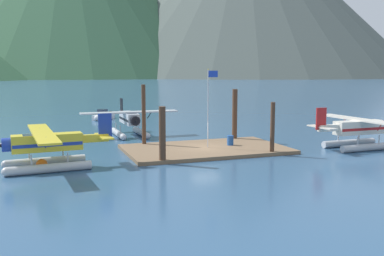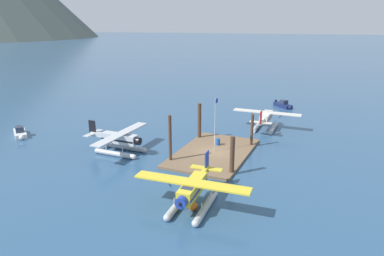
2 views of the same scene
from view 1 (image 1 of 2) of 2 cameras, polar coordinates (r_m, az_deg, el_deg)
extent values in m
plane|color=#2D5175|center=(38.46, 1.77, -2.99)|extent=(1200.00, 1200.00, 0.00)
cube|color=brown|center=(38.43, 1.77, -2.77)|extent=(13.96, 8.51, 0.30)
cylinder|color=#4C3323|center=(32.78, -3.90, -0.97)|extent=(0.51, 0.51, 4.36)
cylinder|color=#4C3323|center=(36.79, 10.48, -0.10)|extent=(0.37, 0.37, 4.43)
cylinder|color=#4C3323|center=(40.21, -6.33, 1.57)|extent=(0.37, 0.37, 5.76)
cylinder|color=#4C3323|center=(43.47, 5.61, 1.66)|extent=(0.50, 0.50, 5.20)
cylinder|color=silver|center=(38.02, 2.10, 2.50)|extent=(0.08, 0.08, 6.78)
cube|color=#1E3DB2|center=(38.05, 2.75, 7.08)|extent=(0.90, 0.03, 0.56)
sphere|color=gold|center=(37.88, 2.12, 7.69)|extent=(0.10, 0.10, 0.10)
cylinder|color=#1E4C99|center=(39.64, 5.03, -1.62)|extent=(0.58, 0.58, 0.88)
torus|color=#1E4C99|center=(39.64, 5.03, -1.62)|extent=(0.62, 0.62, 0.04)
sphere|color=orange|center=(32.68, -19.07, -4.55)|extent=(0.81, 0.81, 0.81)
cylinder|color=#B7BABF|center=(47.87, -6.71, -0.58)|extent=(0.71, 5.61, 0.64)
sphere|color=#B7BABF|center=(45.19, -5.85, -1.04)|extent=(0.64, 0.64, 0.64)
cylinder|color=#B7BABF|center=(47.34, -9.64, -0.72)|extent=(0.71, 5.61, 0.64)
sphere|color=#B7BABF|center=(44.63, -8.95, -1.20)|extent=(0.64, 0.64, 0.64)
cylinder|color=#B7BABF|center=(46.63, -6.36, 0.04)|extent=(0.10, 0.10, 0.70)
cylinder|color=#B7BABF|center=(48.94, -7.06, 0.38)|extent=(0.10, 0.10, 0.70)
cylinder|color=#B7BABF|center=(46.09, -9.38, -0.10)|extent=(0.10, 0.10, 0.70)
cylinder|color=#B7BABF|center=(48.42, -9.93, 0.25)|extent=(0.10, 0.10, 0.70)
cube|color=silver|center=(47.39, -8.20, 1.29)|extent=(1.30, 4.82, 1.20)
cube|color=black|center=(47.40, -8.20, 1.17)|extent=(1.32, 4.72, 0.24)
cube|color=#283347|center=(46.31, -7.92, 1.56)|extent=(1.07, 1.11, 0.56)
cube|color=silver|center=(47.04, -8.14, 2.06)|extent=(10.42, 1.53, 0.14)
cylinder|color=black|center=(47.59, -5.54, 1.76)|extent=(0.62, 0.09, 0.84)
cylinder|color=black|center=(46.65, -10.77, 1.55)|extent=(0.62, 0.09, 0.84)
cylinder|color=black|center=(44.78, -7.46, 0.94)|extent=(0.97, 0.61, 0.96)
cone|color=black|center=(44.34, -7.32, 0.88)|extent=(0.36, 0.35, 0.36)
cube|color=silver|center=(50.55, -9.00, 1.77)|extent=(0.47, 2.21, 0.56)
cube|color=black|center=(51.35, -9.22, 2.81)|extent=(0.13, 1.00, 1.90)
cube|color=silver|center=(51.32, -9.18, 1.96)|extent=(3.21, 0.84, 0.10)
cylinder|color=#B7BABF|center=(31.72, -18.05, -5.02)|extent=(5.63, 1.02, 0.64)
sphere|color=#B7BABF|center=(31.59, -23.13, -5.31)|extent=(0.64, 0.64, 0.64)
cylinder|color=#B7BABF|center=(34.16, -18.48, -4.16)|extent=(5.63, 1.02, 0.64)
sphere|color=#B7BABF|center=(34.03, -23.19, -4.43)|extent=(0.64, 0.64, 0.64)
cylinder|color=#B7BABF|center=(31.50, -20.28, -3.96)|extent=(0.10, 0.10, 0.70)
cylinder|color=#B7BABF|center=(31.72, -15.94, -3.71)|extent=(0.10, 0.10, 0.70)
cylinder|color=#B7BABF|center=(33.95, -20.55, -3.17)|extent=(0.10, 0.10, 0.70)
cylinder|color=#B7BABF|center=(34.16, -16.52, -2.94)|extent=(0.10, 0.10, 0.70)
cube|color=yellow|center=(32.65, -18.39, -1.79)|extent=(4.87, 1.57, 1.20)
cube|color=#1E389E|center=(32.67, -18.38, -1.97)|extent=(4.78, 1.58, 0.24)
cube|color=#283347|center=(32.52, -20.31, -1.32)|extent=(1.17, 1.13, 0.56)
cube|color=yellow|center=(32.53, -18.97, -0.66)|extent=(2.11, 10.47, 0.14)
cylinder|color=#1E389E|center=(30.41, -18.58, -1.82)|extent=(0.12, 0.63, 0.84)
cylinder|color=#1E389E|center=(34.75, -19.26, -0.73)|extent=(0.12, 0.63, 0.84)
cylinder|color=#1E389E|center=(32.52, -23.13, -2.05)|extent=(0.66, 1.00, 0.96)
cube|color=yellow|center=(33.08, -12.79, -1.30)|extent=(2.22, 0.59, 0.56)
cube|color=#1E389E|center=(33.15, -11.31, 0.24)|extent=(1.01, 0.19, 1.90)
cube|color=yellow|center=(33.23, -11.44, -1.05)|extent=(1.02, 3.25, 0.10)
cylinder|color=#B7BABF|center=(43.14, 19.78, -1.86)|extent=(5.61, 0.76, 0.64)
sphere|color=#B7BABF|center=(45.00, 22.48, -1.61)|extent=(0.64, 0.64, 0.64)
cylinder|color=#B7BABF|center=(41.31, 22.04, -2.36)|extent=(5.61, 0.76, 0.64)
cylinder|color=#B7BABF|center=(43.83, 21.01, -0.88)|extent=(0.10, 0.10, 0.70)
cylinder|color=#B7BABF|center=(42.27, 18.59, -1.07)|extent=(0.10, 0.10, 0.70)
cylinder|color=#B7BABF|center=(42.03, 23.28, -1.34)|extent=(0.10, 0.10, 0.70)
cylinder|color=#B7BABF|center=(40.40, 20.84, -1.55)|extent=(0.10, 0.10, 0.70)
cube|color=silver|center=(41.99, 20.99, 0.08)|extent=(4.82, 1.34, 1.20)
cube|color=#B21E1E|center=(42.00, 20.98, -0.06)|extent=(4.73, 1.36, 0.24)
cube|color=#283347|center=(42.68, 22.09, 0.58)|extent=(1.12, 1.08, 0.56)
cube|color=silver|center=(42.11, 21.33, 1.00)|extent=(1.62, 10.43, 0.14)
cylinder|color=#B21E1E|center=(43.79, 19.38, 0.88)|extent=(0.09, 0.62, 0.84)
cylinder|color=#B21E1E|center=(40.57, 23.40, 0.19)|extent=(0.09, 0.62, 0.84)
cylinder|color=#B21E1E|center=(43.83, 23.61, 0.24)|extent=(0.62, 0.97, 0.96)
cube|color=silver|center=(39.88, 17.52, 0.01)|extent=(2.21, 0.49, 0.56)
cube|color=#B21E1E|center=(39.23, 16.54, 1.18)|extent=(1.00, 0.14, 1.90)
cube|color=silver|center=(39.38, 16.61, 0.10)|extent=(0.87, 3.22, 0.10)
cube|color=silver|center=(64.69, -11.49, 1.44)|extent=(3.68, 4.28, 0.70)
sphere|color=silver|center=(62.85, -12.37, 1.24)|extent=(0.70, 0.70, 0.70)
cube|color=#283347|center=(64.35, -11.63, 2.07)|extent=(1.60, 1.62, 0.80)
cube|color=black|center=(66.68, -10.59, 1.85)|extent=(0.48, 0.47, 0.80)
camera|label=2|loc=(33.41, -70.44, 17.72)|focal=31.94mm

